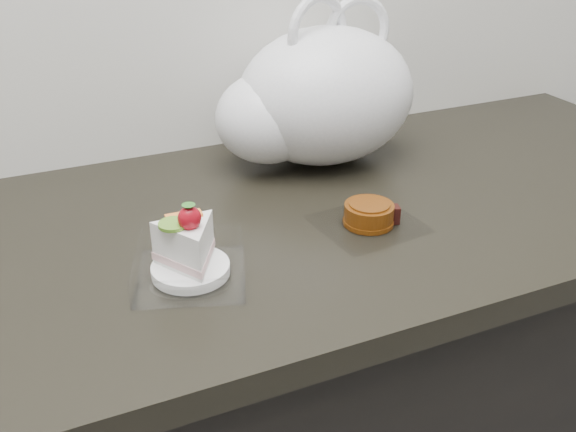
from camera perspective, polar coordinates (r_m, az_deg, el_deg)
The scene contains 3 objects.
cake_tray at distance 0.83m, azimuth -8.73°, elevation -3.62°, with size 0.17×0.17×0.11m.
mooncake_wrap at distance 0.95m, azimuth 7.27°, elevation 0.01°, with size 0.16×0.15×0.03m.
plastic_bag at distance 1.13m, azimuth 2.44°, elevation 10.35°, with size 0.39×0.29×0.29m.
Camera 1 is at (-0.14, 0.89, 1.36)m, focal length 40.00 mm.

